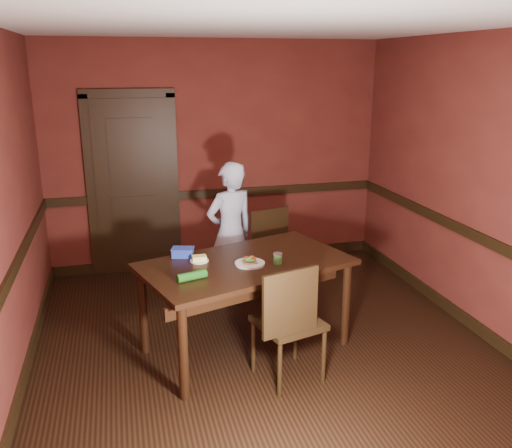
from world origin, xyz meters
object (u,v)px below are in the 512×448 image
chair_far (269,260)px  food_tub (183,252)px  sandwich_plate (250,262)px  cheese_saucer (199,259)px  sauce_jar (278,258)px  chair_near (289,320)px  dining_table (246,305)px  person (231,233)px

chair_far → food_tub: chair_far is taller
sandwich_plate → cheese_saucer: sandwich_plate is taller
sauce_jar → cheese_saucer: sauce_jar is taller
chair_far → chair_near: size_ratio=0.98×
food_tub → sandwich_plate: bearing=-17.3°
sandwich_plate → cheese_saucer: 0.44m
dining_table → sandwich_plate: bearing=-93.2°
sandwich_plate → chair_near: bearing=-67.0°
chair_far → cheese_saucer: size_ratio=6.11×
person → sauce_jar: 1.16m
person → sauce_jar: size_ratio=16.21×
dining_table → chair_far: bearing=44.3°
chair_far → person: size_ratio=0.66×
chair_near → sauce_jar: (0.03, 0.43, 0.36)m
chair_far → chair_near: bearing=-118.2°
sauce_jar → cheese_saucer: 0.67m
chair_near → person: size_ratio=0.67×
person → food_tub: (-0.58, -0.77, 0.11)m
chair_far → sauce_jar: size_ratio=10.63×
chair_near → sauce_jar: chair_near is taller
sauce_jar → sandwich_plate: bearing=170.8°
dining_table → cheese_saucer: bearing=146.7°
sauce_jar → person: bearing=98.3°
chair_near → sandwich_plate: size_ratio=3.95×
sandwich_plate → sauce_jar: sauce_jar is taller
dining_table → cheese_saucer: size_ratio=10.86×
sandwich_plate → cheese_saucer: bearing=155.8°
person → sandwich_plate: size_ratio=5.89×
dining_table → chair_far: chair_far is taller
sauce_jar → chair_near: bearing=-94.7°
dining_table → chair_near: size_ratio=1.74×
dining_table → sandwich_plate: (0.02, -0.07, 0.42)m
chair_near → food_tub: 1.12m
food_tub → cheese_saucer: bearing=-36.5°
sandwich_plate → food_tub: food_tub is taller
chair_near → sauce_jar: size_ratio=10.87×
dining_table → sauce_jar: sauce_jar is taller
dining_table → food_tub: 0.72m
chair_near → cheese_saucer: 0.94m
chair_near → food_tub: (-0.71, 0.79, 0.35)m
chair_far → chair_near: chair_near is taller
sandwich_plate → food_tub: 0.61m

